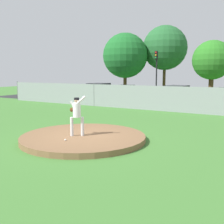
# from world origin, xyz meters

# --- Properties ---
(ground_plane) EXTENTS (80.00, 80.00, 0.00)m
(ground_plane) POSITION_xyz_m (0.00, 6.00, 0.00)
(ground_plane) COLOR #427A33
(asphalt_strip) EXTENTS (44.00, 7.00, 0.01)m
(asphalt_strip) POSITION_xyz_m (0.00, 14.50, 0.00)
(asphalt_strip) COLOR #2B2B2D
(asphalt_strip) RESTS_ON ground_plane
(pitchers_mound) EXTENTS (5.21, 5.21, 0.22)m
(pitchers_mound) POSITION_xyz_m (0.00, 0.00, 0.11)
(pitchers_mound) COLOR brown
(pitchers_mound) RESTS_ON ground_plane
(pitcher_youth) EXTENTS (0.79, 0.37, 1.68)m
(pitcher_youth) POSITION_xyz_m (-0.14, -0.24, 1.20)
(pitcher_youth) COLOR silver
(pitcher_youth) RESTS_ON pitchers_mound
(baseball) EXTENTS (0.07, 0.07, 0.07)m
(baseball) POSITION_xyz_m (-0.01, -1.13, 0.26)
(baseball) COLOR white
(baseball) RESTS_ON pitchers_mound
(chainlink_fence) EXTENTS (31.97, 0.07, 1.95)m
(chainlink_fence) POSITION_xyz_m (0.00, 10.00, 0.93)
(chainlink_fence) COLOR gray
(chainlink_fence) RESTS_ON ground_plane
(parked_car_teal) EXTENTS (2.05, 4.12, 1.69)m
(parked_car_teal) POSITION_xyz_m (-0.74, 14.83, 0.80)
(parked_car_teal) COLOR #146066
(parked_car_teal) RESTS_ON ground_plane
(parked_car_white) EXTENTS (1.81, 4.09, 1.61)m
(parked_car_white) POSITION_xyz_m (-6.08, 14.58, 0.76)
(parked_car_white) COLOR silver
(parked_car_white) RESTS_ON ground_plane
(parked_car_burgundy) EXTENTS (2.04, 4.27, 1.73)m
(parked_car_burgundy) POSITION_xyz_m (-9.12, 14.82, 0.82)
(parked_car_burgundy) COLOR maroon
(parked_car_burgundy) RESTS_ON ground_plane
(traffic_cone_orange) EXTENTS (0.40, 0.40, 0.55)m
(traffic_cone_orange) POSITION_xyz_m (-2.26, 13.56, 0.26)
(traffic_cone_orange) COLOR orange
(traffic_cone_orange) RESTS_ON asphalt_strip
(traffic_light_near) EXTENTS (0.28, 0.46, 5.08)m
(traffic_light_near) POSITION_xyz_m (-4.18, 18.47, 3.46)
(traffic_light_near) COLOR black
(traffic_light_near) RESTS_ON ground_plane
(tree_leaning_west) EXTENTS (5.53, 5.53, 7.68)m
(tree_leaning_west) POSITION_xyz_m (-9.42, 21.24, 4.91)
(tree_leaning_west) COLOR #4C331E
(tree_leaning_west) RESTS_ON ground_plane
(tree_bushy_near) EXTENTS (5.58, 5.58, 8.72)m
(tree_bushy_near) POSITION_xyz_m (-5.52, 24.59, 5.92)
(tree_bushy_near) COLOR #4C331E
(tree_bushy_near) RESTS_ON ground_plane
(tree_broad_right) EXTENTS (4.22, 4.22, 6.28)m
(tree_broad_right) POSITION_xyz_m (0.79, 21.99, 4.14)
(tree_broad_right) COLOR #4C331E
(tree_broad_right) RESTS_ON ground_plane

